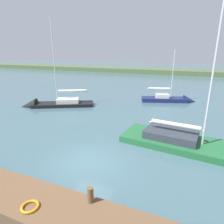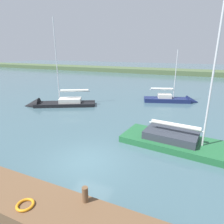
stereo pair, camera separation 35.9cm
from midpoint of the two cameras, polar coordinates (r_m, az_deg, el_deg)
ground_plane at (r=11.81m, az=-7.94°, el=-14.17°), size 200.00×200.00×0.00m
far_shoreline at (r=58.55m, az=17.48°, el=10.67°), size 180.00×8.00×2.40m
dock_pier at (r=9.00m, az=-22.76°, el=-24.26°), size 20.79×2.00×0.74m
mooring_post_far at (r=7.91m, az=-7.76°, el=-22.99°), size 0.23×0.23×0.62m
life_ring_buoy at (r=8.42m, az=-24.20°, el=-24.03°), size 0.66×0.66×0.10m
sailboat_mid_channel at (r=25.82m, az=16.58°, el=3.24°), size 6.87×3.66×7.09m
sailboat_near_dock at (r=23.76m, az=-17.62°, el=1.89°), size 8.20×5.52×10.58m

